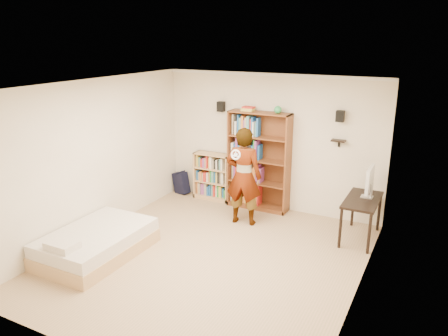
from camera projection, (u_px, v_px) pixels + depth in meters
The scene contains 14 objects.
ground at pixel (209, 258), 6.90m from camera, with size 4.50×5.00×0.01m, color tan.
room_shell at pixel (208, 151), 6.39m from camera, with size 4.52×5.02×2.71m.
crown_molding at pixel (208, 88), 6.12m from camera, with size 4.50×5.00×0.06m.
speaker_left at pixel (221, 107), 8.82m from camera, with size 0.14×0.12×0.20m, color black.
speaker_right at pixel (340, 116), 7.76m from camera, with size 0.14×0.12×0.20m, color black.
wall_shelf at pixel (338, 141), 7.90m from camera, with size 0.25×0.16×0.03m, color black.
tall_bookshelf at pixel (259, 161), 8.65m from camera, with size 1.24×0.36×1.97m, color brown, non-canonical shape.
low_bookshelf at pixel (213, 176), 9.29m from camera, with size 0.80×0.30×1.01m, color tan, non-canonical shape.
computer_desk at pixel (361, 219), 7.47m from camera, with size 0.54×1.07×0.73m, color black, non-canonical shape.
imac at pixel (368, 182), 7.36m from camera, with size 0.11×0.54×0.54m, color silver, non-canonical shape.
daybed at pixel (96, 240), 6.93m from camera, with size 1.17×1.80×0.53m, color beige, non-canonical shape.
person at pixel (244, 176), 7.96m from camera, with size 0.66×0.44×1.82m, color black.
wii_wheel at pixel (236, 155), 7.53m from camera, with size 0.19×0.19×0.03m, color silver.
navy_bag at pixel (181, 182), 9.70m from camera, with size 0.36×0.24×0.49m, color black, non-canonical shape.
Camera 1 is at (3.04, -5.39, 3.37)m, focal length 35.00 mm.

